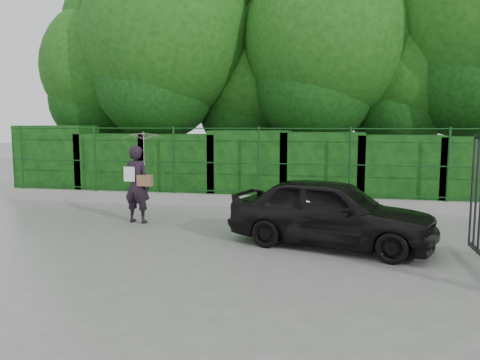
# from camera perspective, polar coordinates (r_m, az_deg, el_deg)

# --- Properties ---
(ground) EXTENTS (80.00, 80.00, 0.00)m
(ground) POSITION_cam_1_polar(r_m,az_deg,el_deg) (8.05, -5.78, -8.80)
(ground) COLOR gray
(kerb) EXTENTS (14.00, 0.25, 0.30)m
(kerb) POSITION_cam_1_polar(r_m,az_deg,el_deg) (12.29, 0.41, -2.59)
(kerb) COLOR #9E9E99
(kerb) RESTS_ON ground
(fence) EXTENTS (14.13, 0.06, 1.80)m
(fence) POSITION_cam_1_polar(r_m,az_deg,el_deg) (12.12, 1.44, 2.28)
(fence) COLOR #103D14
(fence) RESTS_ON kerb
(hedge) EXTENTS (14.20, 1.20, 2.12)m
(hedge) POSITION_cam_1_polar(r_m,az_deg,el_deg) (13.18, 0.75, 1.63)
(hedge) COLOR black
(hedge) RESTS_ON ground
(trees) EXTENTS (17.10, 6.15, 8.08)m
(trees) POSITION_cam_1_polar(r_m,az_deg,el_deg) (15.38, 7.17, 15.99)
(trees) COLOR black
(trees) RESTS_ON ground
(woman) EXTENTS (0.92, 0.88, 2.02)m
(woman) POSITION_cam_1_polar(r_m,az_deg,el_deg) (10.43, -12.00, 1.92)
(woman) COLOR black
(woman) RESTS_ON ground
(car) EXTENTS (3.87, 2.39, 1.23)m
(car) POSITION_cam_1_polar(r_m,az_deg,el_deg) (8.47, 11.02, -3.84)
(car) COLOR black
(car) RESTS_ON ground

